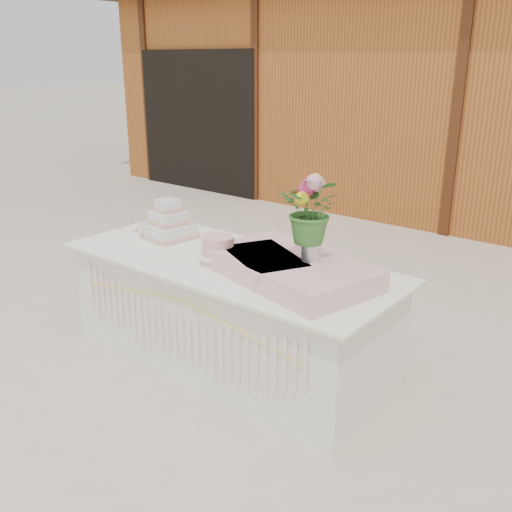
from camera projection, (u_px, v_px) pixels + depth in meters
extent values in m
plane|color=beige|center=(230.00, 361.00, 4.12)|extent=(80.00, 80.00, 0.00)
cube|color=#A45622|center=(510.00, 101.00, 8.03)|extent=(12.00, 4.00, 3.00)
cube|color=black|center=(197.00, 122.00, 9.17)|extent=(2.40, 0.08, 2.20)
cube|color=white|center=(229.00, 313.00, 3.99)|extent=(2.28, 0.88, 0.75)
cube|color=white|center=(228.00, 262.00, 3.87)|extent=(2.40, 1.00, 0.02)
cube|color=silver|center=(169.00, 231.00, 4.33)|extent=(0.36, 0.36, 0.11)
cube|color=#E8AD92|center=(169.00, 235.00, 4.34)|extent=(0.38, 0.38, 0.02)
cube|color=silver|center=(169.00, 218.00, 4.30)|extent=(0.26, 0.26, 0.10)
cube|color=#E8AD92|center=(169.00, 221.00, 4.31)|extent=(0.27, 0.27, 0.02)
cube|color=silver|center=(168.00, 205.00, 4.27)|extent=(0.17, 0.17, 0.09)
cube|color=#E8AD92|center=(168.00, 208.00, 4.28)|extent=(0.18, 0.18, 0.02)
cylinder|color=white|center=(219.00, 263.00, 3.79)|extent=(0.23, 0.23, 0.01)
cylinder|color=white|center=(218.00, 259.00, 3.78)|extent=(0.07, 0.07, 0.04)
cylinder|color=white|center=(218.00, 255.00, 3.77)|extent=(0.27, 0.27, 0.01)
cylinder|color=#F2AEB9|center=(218.00, 246.00, 3.75)|extent=(0.21, 0.21, 0.12)
cube|color=beige|center=(289.00, 268.00, 3.52)|extent=(1.18, 0.85, 0.13)
cylinder|color=silver|center=(311.00, 248.00, 3.44)|extent=(0.12, 0.12, 0.16)
imported|color=#376E2C|center=(313.00, 202.00, 3.34)|extent=(0.47, 0.44, 0.41)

